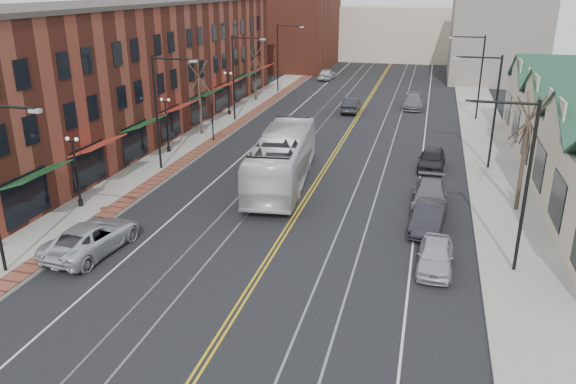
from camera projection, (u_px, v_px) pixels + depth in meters
The scene contains 31 objects.
ground at pixel (239, 306), 23.54m from camera, with size 160.00×160.00×0.00m, color black.
sidewalk_left at pixel (178, 153), 44.46m from camera, with size 4.00×120.00×0.15m, color gray.
sidewalk_right at pixel (497, 178), 38.87m from camera, with size 4.00×120.00×0.15m, color gray.
building_left at pixel (136, 68), 50.55m from camera, with size 10.00×50.00×11.00m, color maroon.
backdrop_left at pixel (287, 22), 88.35m from camera, with size 14.00×18.00×14.00m, color maroon.
backdrop_mid at pixel (396, 33), 99.11m from camera, with size 22.00×14.00×9.00m, color #C0AC94.
backdrop_right at pixel (496, 39), 77.12m from camera, with size 12.00×16.00×11.00m, color slate.
streetlight_l_1 at pixel (162, 101), 38.88m from camera, with size 3.33×0.25×8.00m.
streetlight_l_2 at pixel (238, 69), 53.40m from camera, with size 3.33×0.25×8.00m.
streetlight_l_3 at pixel (281, 51), 67.92m from camera, with size 3.33×0.25×8.00m.
streetlight_r_0 at pixel (518, 170), 24.66m from camera, with size 3.33×0.25×8.00m.
streetlight_r_1 at pixel (490, 100), 39.18m from camera, with size 3.33×0.25×8.00m.
streetlight_r_2 at pixel (477, 69), 53.70m from camera, with size 3.33×0.25×8.00m.
lamppost_l_1 at pixel (77, 174), 33.01m from camera, with size 0.84×0.28×4.27m.
lamppost_l_2 at pixel (167, 126), 43.90m from camera, with size 0.84×0.28×4.27m.
lamppost_l_3 at pixel (229, 94), 56.61m from camera, with size 0.84×0.28×4.27m.
tree_left_near at pixel (200, 96), 48.82m from camera, with size 1.78×1.37×6.48m.
tree_left_far at pixel (255, 72), 63.42m from camera, with size 1.66×1.28×6.02m.
tree_right_mid at pixel (525, 150), 32.03m from camera, with size 1.90×1.46×6.93m.
manhole_mid at pixel (52, 244), 28.82m from camera, with size 0.60×0.60×0.02m, color #592D19.
manhole_far at pixel (105, 208), 33.35m from camera, with size 0.60×0.60×0.02m, color #592D19.
traffic_signal at pixel (212, 115), 46.97m from camera, with size 0.18×0.15×3.80m.
transit_bus at pixel (282, 159), 37.20m from camera, with size 3.00×12.83×3.57m, color white.
parked_suv at pixel (92, 237), 28.05m from camera, with size 2.59×5.63×1.56m, color silver.
parked_car_a at pixel (435, 256), 26.39m from camera, with size 1.63×4.04×1.38m, color #B8B9BF.
parked_car_b at pixel (429, 217), 30.56m from camera, with size 1.56×4.47×1.47m, color black.
parked_car_c at pixel (430, 195), 33.84m from camera, with size 2.02×4.98×1.44m, color slate.
parked_car_d at pixel (432, 159), 40.61m from camera, with size 1.79×4.45×1.52m, color black.
distant_car_left at pixel (351, 105), 58.69m from camera, with size 1.63×4.67×1.54m, color #222328.
distant_car_right at pixel (413, 101), 60.48m from camera, with size 2.09×5.14×1.49m, color slate.
distant_car_far at pixel (327, 74), 78.42m from camera, with size 1.84×4.58×1.56m, color silver.
Camera 1 is at (7.05, -19.23, 12.72)m, focal length 35.00 mm.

